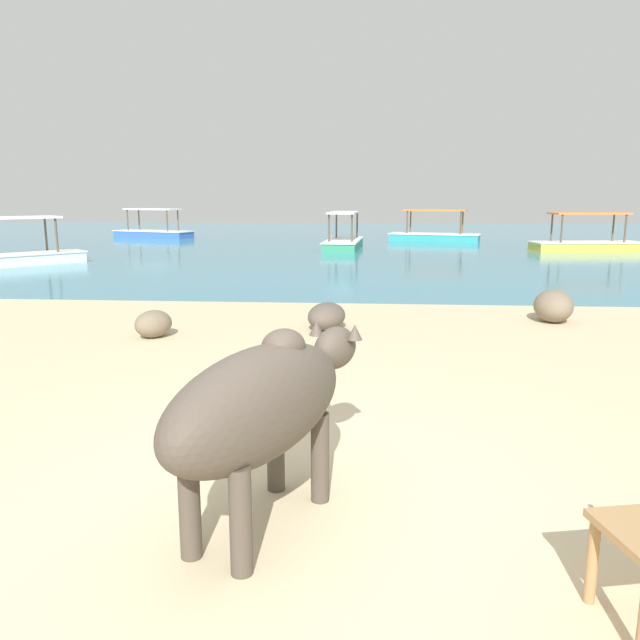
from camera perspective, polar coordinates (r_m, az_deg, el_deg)
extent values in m
cube|color=#CCB78E|center=(3.80, -3.09, -16.96)|extent=(18.00, 14.00, 0.04)
cube|color=teal|center=(25.39, 3.37, 7.22)|extent=(60.00, 36.00, 0.03)
cylinder|color=#4C4238|center=(3.85, -4.13, -11.73)|extent=(0.11, 0.11, 0.55)
cylinder|color=#4C4238|center=(3.72, 0.00, -12.61)|extent=(0.11, 0.11, 0.55)
cylinder|color=#4C4238|center=(3.25, -11.99, -16.56)|extent=(0.11, 0.11, 0.55)
cylinder|color=#4C4238|center=(3.09, -7.36, -18.01)|extent=(0.11, 0.11, 0.55)
ellipsoid|color=#4C4238|center=(3.30, -5.69, -7.69)|extent=(1.09, 1.59, 0.60)
ellipsoid|color=#4C4238|center=(4.04, 1.42, -2.58)|extent=(0.37, 0.46, 0.28)
cone|color=#4C4238|center=(4.08, -0.33, -0.74)|extent=(0.13, 0.13, 0.10)
cone|color=#4C4238|center=(3.96, 3.24, -1.13)|extent=(0.13, 0.13, 0.10)
ellipsoid|color=#4C4238|center=(3.44, -3.41, -2.45)|extent=(0.33, 0.35, 0.20)
cylinder|color=#A37A4C|center=(3.16, 23.91, -19.75)|extent=(0.05, 0.05, 0.40)
ellipsoid|color=#756651|center=(8.20, -15.17, -0.34)|extent=(0.59, 0.65, 0.35)
ellipsoid|color=#756651|center=(9.49, 20.81, 1.22)|extent=(0.59, 0.73, 0.47)
ellipsoid|color=brown|center=(8.38, 0.62, 0.36)|extent=(0.66, 0.80, 0.37)
cube|color=#338E66|center=(21.95, 2.20, 6.99)|extent=(1.33, 3.66, 0.28)
cube|color=white|center=(21.94, 2.20, 7.41)|extent=(1.39, 3.74, 0.04)
cylinder|color=brown|center=(23.03, 1.53, 8.73)|extent=(0.06, 0.06, 0.95)
cylinder|color=brown|center=(22.95, 3.46, 8.71)|extent=(0.06, 0.06, 0.95)
cylinder|color=brown|center=(20.88, 0.84, 8.47)|extent=(0.06, 0.06, 0.95)
cylinder|color=brown|center=(20.80, 2.97, 8.44)|extent=(0.06, 0.06, 0.95)
cube|color=silver|center=(21.89, 2.22, 9.92)|extent=(1.10, 2.58, 0.06)
cube|color=white|center=(18.43, -26.64, 4.97)|extent=(3.22, 3.42, 0.28)
cube|color=white|center=(18.42, -26.68, 5.46)|extent=(3.31, 3.51, 0.04)
cylinder|color=brown|center=(18.38, -23.22, 7.17)|extent=(0.06, 0.06, 0.95)
cylinder|color=brown|center=(19.10, -24.05, 7.23)|extent=(0.06, 0.06, 0.95)
cube|color=silver|center=(18.37, -26.95, 8.44)|extent=(2.38, 2.50, 0.06)
cube|color=gold|center=(22.76, 23.45, 6.23)|extent=(3.72, 1.57, 0.28)
cube|color=white|center=(22.75, 23.49, 6.63)|extent=(3.79, 1.64, 0.04)
cylinder|color=brown|center=(23.57, 25.52, 7.71)|extent=(0.06, 0.06, 0.95)
cylinder|color=brown|center=(22.89, 26.44, 7.55)|extent=(0.06, 0.06, 0.95)
cylinder|color=brown|center=(22.61, 20.67, 7.97)|extent=(0.06, 0.06, 0.95)
cylinder|color=brown|center=(21.91, 21.49, 7.83)|extent=(0.06, 0.06, 0.95)
cube|color=orange|center=(22.71, 23.68, 9.04)|extent=(2.62, 1.27, 0.06)
cube|color=#3866B7|center=(28.81, -15.18, 7.65)|extent=(3.76, 2.22, 0.28)
cube|color=white|center=(28.80, -15.19, 7.97)|extent=(3.85, 2.30, 0.04)
cylinder|color=brown|center=(29.17, -17.39, 8.78)|extent=(0.06, 0.06, 0.95)
cylinder|color=brown|center=(29.76, -16.42, 8.88)|extent=(0.06, 0.06, 0.95)
cylinder|color=brown|center=(27.81, -13.98, 8.86)|extent=(0.06, 0.06, 0.95)
cylinder|color=brown|center=(28.43, -13.03, 8.95)|extent=(0.06, 0.06, 0.95)
cube|color=silver|center=(28.77, -15.29, 9.87)|extent=(2.69, 1.71, 0.06)
cube|color=teal|center=(26.07, 10.55, 7.50)|extent=(3.76, 1.95, 0.28)
cube|color=white|center=(26.06, 10.56, 7.85)|extent=(3.84, 2.02, 0.04)
cylinder|color=brown|center=(25.83, 8.08, 8.91)|extent=(0.06, 0.06, 0.95)
cylinder|color=brown|center=(26.59, 8.39, 8.97)|extent=(0.06, 0.06, 0.95)
cylinder|color=brown|center=(25.52, 12.90, 8.71)|extent=(0.06, 0.06, 0.95)
cylinder|color=brown|center=(26.29, 13.08, 8.77)|extent=(0.06, 0.06, 0.95)
cube|color=orange|center=(26.02, 10.64, 9.96)|extent=(2.67, 1.53, 0.06)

